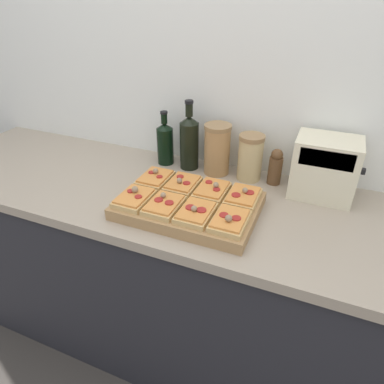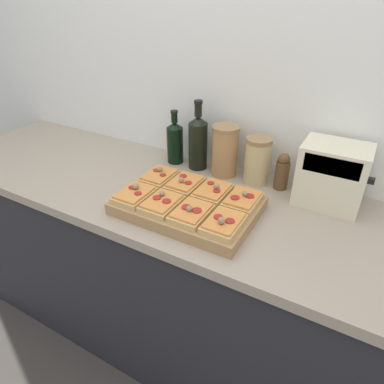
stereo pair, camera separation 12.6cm
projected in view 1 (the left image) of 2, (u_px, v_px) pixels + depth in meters
wall_back at (236, 89)px, 1.44m from camera, size 6.00×0.06×2.50m
kitchen_counter at (203, 282)px, 1.57m from camera, size 2.63×0.67×0.91m
cutting_board at (189, 206)px, 1.26m from camera, size 0.50×0.34×0.04m
pizza_slice_back_left at (155, 178)px, 1.36m from camera, size 0.11×0.15×0.05m
pizza_slice_back_midleft at (183, 184)px, 1.32m from camera, size 0.11×0.15×0.05m
pizza_slice_back_midright at (212, 190)px, 1.28m from camera, size 0.11×0.15×0.05m
pizza_slice_back_right at (243, 197)px, 1.24m from camera, size 0.11×0.15×0.05m
pizza_slice_front_left at (134, 198)px, 1.23m from camera, size 0.11×0.15×0.05m
pizza_slice_front_midleft at (164, 205)px, 1.19m from camera, size 0.11×0.15×0.05m
pizza_slice_front_midright at (196, 213)px, 1.15m from camera, size 0.11×0.15×0.05m
pizza_slice_front_right at (230, 221)px, 1.11m from camera, size 0.11×0.15×0.05m
olive_oil_bottle at (165, 143)px, 1.56m from camera, size 0.07×0.07×0.25m
wine_bottle at (189, 141)px, 1.51m from camera, size 0.08×0.08×0.31m
grain_jar_tall at (217, 149)px, 1.47m from camera, size 0.12×0.12×0.22m
grain_jar_short at (250, 157)px, 1.43m from camera, size 0.11×0.11×0.20m
pepper_mill at (275, 167)px, 1.41m from camera, size 0.06×0.06×0.15m
toaster_oven at (325, 168)px, 1.31m from camera, size 0.26×0.18×0.24m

